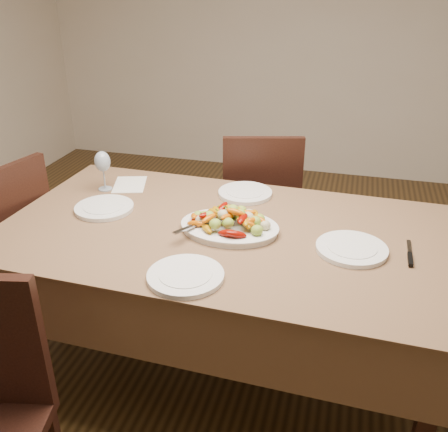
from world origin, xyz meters
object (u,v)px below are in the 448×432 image
Objects in this scene: chair_far at (259,206)px; plate_far at (245,193)px; dining_table at (224,305)px; plate_right at (352,249)px; plate_near at (186,276)px; serving_platter at (230,228)px; plate_left at (104,208)px; wine_glass at (103,170)px.

chair_far is 3.74× the size of plate_far.
dining_table is 0.64m from plate_right.
plate_right reaches higher than dining_table.
plate_near is at bearing -148.00° from plate_right.
dining_table is 4.70× the size of serving_platter.
plate_left reaches higher than dining_table.
plate_far is (0.00, 0.37, 0.39)m from dining_table.
serving_platter is at bearing -15.91° from dining_table.
wine_glass is at bearing -170.40° from plate_far.
serving_platter is 1.46× the size of plate_right.
plate_right and plate_near have the same top height.
plate_left is 0.97× the size of plate_near.
chair_far is 2.43× the size of serving_platter.
plate_near is at bearing -95.04° from dining_table.
plate_right is at bearing -4.52° from plate_left.
serving_platter is 0.49m from plate_right.
chair_far reaches higher than plate_left.
plate_far is 0.69m from wine_glass.
plate_left is at bearing 175.48° from plate_right.
wine_glass is at bearing 165.93° from plate_right.
plate_near reaches higher than dining_table.
chair_far is 4.64× the size of wine_glass.
plate_left and plate_near have the same top height.
plate_left is 1.02× the size of plate_far.
dining_table is at bearing 164.09° from serving_platter.
serving_platter is at bearing -86.86° from plate_far.
wine_glass is (-0.10, 0.21, 0.09)m from plate_left.
chair_far reaches higher than plate_near.
serving_platter is 0.38m from plate_near.
plate_far is at bearing 29.70° from plate_left.
chair_far is at bearing 93.05° from serving_platter.
plate_left is (-0.56, 0.04, 0.39)m from dining_table.
plate_right is at bearing 32.00° from plate_near.
plate_near is (-0.06, -0.38, -0.00)m from serving_platter.
plate_left is at bearing 41.35° from chair_far.
chair_far is 1.28m from plate_near.
dining_table is 0.39m from serving_platter.
plate_near is (-0.55, -0.34, 0.00)m from plate_right.
plate_right is 1.22m from wine_glass.
serving_platter is 1.46× the size of plate_near.
dining_table is 0.55m from plate_near.
plate_far is at bearing 89.26° from dining_table.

